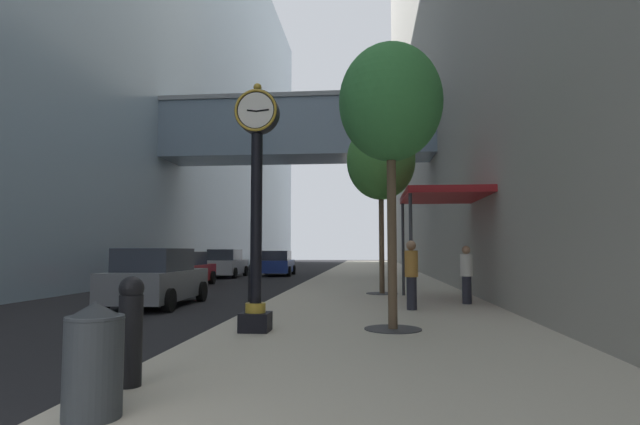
{
  "coord_description": "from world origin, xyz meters",
  "views": [
    {
      "loc": [
        3.07,
        -1.9,
        1.66
      ],
      "look_at": [
        0.98,
        19.72,
        3.28
      ],
      "focal_mm": 28.36,
      "sensor_mm": 36.0,
      "label": 1
    }
  ],
  "objects_px": {
    "trash_bin": "(94,358)",
    "street_clock": "(256,193)",
    "pedestrian_walking": "(411,273)",
    "car_silver_mid": "(226,264)",
    "street_tree_near": "(391,104)",
    "bollard_third": "(254,288)",
    "car_blue_trailing": "(277,263)",
    "pedestrian_by_clock": "(466,273)",
    "street_tree_mid_near": "(381,161)",
    "car_red_far": "(183,269)",
    "car_grey_near": "(156,278)",
    "bollard_nearest": "(131,328)"
  },
  "relations": [
    {
      "from": "bollard_third",
      "to": "pedestrian_walking",
      "type": "height_order",
      "value": "pedestrian_walking"
    },
    {
      "from": "pedestrian_by_clock",
      "to": "car_red_far",
      "type": "bearing_deg",
      "value": 145.79
    },
    {
      "from": "bollard_nearest",
      "to": "trash_bin",
      "type": "bearing_deg",
      "value": -80.79
    },
    {
      "from": "car_grey_near",
      "to": "bollard_third",
      "type": "bearing_deg",
      "value": -38.42
    },
    {
      "from": "car_blue_trailing",
      "to": "pedestrian_by_clock",
      "type": "bearing_deg",
      "value": -64.0
    },
    {
      "from": "car_silver_mid",
      "to": "car_blue_trailing",
      "type": "relative_size",
      "value": 1.02
    },
    {
      "from": "pedestrian_walking",
      "to": "street_tree_near",
      "type": "bearing_deg",
      "value": -100.97
    },
    {
      "from": "car_red_far",
      "to": "car_silver_mid",
      "type": "bearing_deg",
      "value": 91.93
    },
    {
      "from": "street_tree_mid_near",
      "to": "car_grey_near",
      "type": "distance_m",
      "value": 8.51
    },
    {
      "from": "street_clock",
      "to": "pedestrian_by_clock",
      "type": "relative_size",
      "value": 2.89
    },
    {
      "from": "pedestrian_walking",
      "to": "car_red_far",
      "type": "xyz_separation_m",
      "value": [
        -9.54,
        9.23,
        -0.31
      ]
    },
    {
      "from": "street_tree_mid_near",
      "to": "car_grey_near",
      "type": "xyz_separation_m",
      "value": [
        -6.75,
        -3.33,
        -3.98
      ]
    },
    {
      "from": "trash_bin",
      "to": "car_silver_mid",
      "type": "bearing_deg",
      "value": 103.52
    },
    {
      "from": "trash_bin",
      "to": "pedestrian_by_clock",
      "type": "xyz_separation_m",
      "value": [
        5.28,
        10.3,
        0.33
      ]
    },
    {
      "from": "street_clock",
      "to": "car_grey_near",
      "type": "distance_m",
      "value": 6.89
    },
    {
      "from": "car_silver_mid",
      "to": "street_clock",
      "type": "bearing_deg",
      "value": -72.47
    },
    {
      "from": "street_tree_near",
      "to": "car_silver_mid",
      "type": "height_order",
      "value": "street_tree_near"
    },
    {
      "from": "bollard_third",
      "to": "car_grey_near",
      "type": "distance_m",
      "value": 4.61
    },
    {
      "from": "street_clock",
      "to": "pedestrian_walking",
      "type": "xyz_separation_m",
      "value": [
        3.22,
        3.75,
        -1.67
      ]
    },
    {
      "from": "street_tree_mid_near",
      "to": "car_silver_mid",
      "type": "relative_size",
      "value": 1.44
    },
    {
      "from": "street_clock",
      "to": "bollard_nearest",
      "type": "relative_size",
      "value": 3.87
    },
    {
      "from": "trash_bin",
      "to": "car_red_far",
      "type": "height_order",
      "value": "car_red_far"
    },
    {
      "from": "street_tree_mid_near",
      "to": "trash_bin",
      "type": "distance_m",
      "value": 14.34
    },
    {
      "from": "trash_bin",
      "to": "street_clock",
      "type": "bearing_deg",
      "value": 85.58
    },
    {
      "from": "bollard_nearest",
      "to": "car_red_far",
      "type": "relative_size",
      "value": 0.27
    },
    {
      "from": "street_clock",
      "to": "bollard_nearest",
      "type": "xyz_separation_m",
      "value": [
        -0.55,
        -3.88,
        -1.97
      ]
    },
    {
      "from": "bollard_third",
      "to": "car_blue_trailing",
      "type": "height_order",
      "value": "car_blue_trailing"
    },
    {
      "from": "street_clock",
      "to": "car_red_far",
      "type": "relative_size",
      "value": 1.06
    },
    {
      "from": "bollard_third",
      "to": "trash_bin",
      "type": "relative_size",
      "value": 1.17
    },
    {
      "from": "car_silver_mid",
      "to": "car_grey_near",
      "type": "bearing_deg",
      "value": -81.23
    },
    {
      "from": "car_red_far",
      "to": "car_blue_trailing",
      "type": "height_order",
      "value": "car_blue_trailing"
    },
    {
      "from": "street_tree_near",
      "to": "pedestrian_walking",
      "type": "height_order",
      "value": "street_tree_near"
    },
    {
      "from": "pedestrian_by_clock",
      "to": "car_grey_near",
      "type": "xyz_separation_m",
      "value": [
        -9.06,
        -0.22,
        -0.18
      ]
    },
    {
      "from": "street_tree_near",
      "to": "car_blue_trailing",
      "type": "bearing_deg",
      "value": 105.75
    },
    {
      "from": "pedestrian_walking",
      "to": "car_silver_mid",
      "type": "distance_m",
      "value": 19.73
    },
    {
      "from": "street_tree_near",
      "to": "pedestrian_by_clock",
      "type": "bearing_deg",
      "value": 64.59
    },
    {
      "from": "street_clock",
      "to": "pedestrian_walking",
      "type": "distance_m",
      "value": 5.22
    },
    {
      "from": "street_tree_mid_near",
      "to": "car_red_far",
      "type": "height_order",
      "value": "street_tree_mid_near"
    },
    {
      "from": "car_blue_trailing",
      "to": "street_clock",
      "type": "bearing_deg",
      "value": -80.61
    },
    {
      "from": "trash_bin",
      "to": "car_silver_mid",
      "type": "distance_m",
      "value": 26.55
    },
    {
      "from": "bollard_nearest",
      "to": "car_silver_mid",
      "type": "xyz_separation_m",
      "value": [
        -6.04,
        24.75,
        0.04
      ]
    },
    {
      "from": "car_grey_near",
      "to": "bollard_nearest",
      "type": "bearing_deg",
      "value": -68.18
    },
    {
      "from": "street_tree_near",
      "to": "pedestrian_walking",
      "type": "distance_m",
      "value": 4.81
    },
    {
      "from": "car_silver_mid",
      "to": "car_red_far",
      "type": "bearing_deg",
      "value": -88.07
    },
    {
      "from": "bollard_nearest",
      "to": "pedestrian_walking",
      "type": "relative_size",
      "value": 0.7
    },
    {
      "from": "trash_bin",
      "to": "pedestrian_walking",
      "type": "relative_size",
      "value": 0.59
    },
    {
      "from": "street_clock",
      "to": "pedestrian_by_clock",
      "type": "distance_m",
      "value": 7.46
    },
    {
      "from": "street_clock",
      "to": "car_silver_mid",
      "type": "height_order",
      "value": "street_clock"
    },
    {
      "from": "street_tree_mid_near",
      "to": "pedestrian_walking",
      "type": "distance_m",
      "value": 6.04
    },
    {
      "from": "pedestrian_by_clock",
      "to": "car_silver_mid",
      "type": "relative_size",
      "value": 0.39
    }
  ]
}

